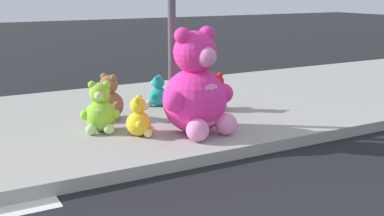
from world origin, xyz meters
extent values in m
cube|color=#9E9B93|center=(0.00, 5.20, 0.07)|extent=(28.00, 4.40, 0.15)
cylinder|color=#4C4C51|center=(1.00, 4.40, 1.75)|extent=(0.11, 0.11, 3.20)
sphere|color=#F22D93|center=(1.05, 3.85, 0.58)|extent=(0.85, 0.85, 0.85)
ellipsoid|color=pink|center=(1.09, 3.55, 0.58)|extent=(0.49, 0.25, 0.55)
sphere|color=#F22D93|center=(1.05, 3.85, 1.21)|extent=(0.56, 0.56, 0.56)
sphere|color=pink|center=(1.08, 3.62, 1.18)|extent=(0.26, 0.26, 0.26)
sphere|color=#F22D93|center=(1.24, 3.88, 1.43)|extent=(0.21, 0.21, 0.21)
sphere|color=#F22D93|center=(1.47, 3.80, 0.64)|extent=(0.27, 0.27, 0.27)
sphere|color=pink|center=(1.33, 3.53, 0.30)|extent=(0.29, 0.29, 0.29)
sphere|color=#F22D93|center=(0.86, 3.82, 1.43)|extent=(0.21, 0.21, 0.21)
sphere|color=#F22D93|center=(0.67, 3.69, 0.64)|extent=(0.27, 0.27, 0.27)
sphere|color=pink|center=(0.87, 3.46, 0.30)|extent=(0.29, 0.29, 0.29)
sphere|color=#8CD133|center=(-0.03, 4.49, 0.36)|extent=(0.42, 0.42, 0.42)
ellipsoid|color=#B8DE87|center=(-0.09, 4.35, 0.36)|extent=(0.25, 0.18, 0.27)
sphere|color=#8CD133|center=(-0.03, 4.49, 0.67)|extent=(0.27, 0.27, 0.27)
sphere|color=#B8DE87|center=(-0.07, 4.38, 0.65)|extent=(0.13, 0.13, 0.13)
sphere|color=#8CD133|center=(0.06, 4.45, 0.78)|extent=(0.10, 0.10, 0.10)
sphere|color=#8CD133|center=(0.14, 4.36, 0.39)|extent=(0.13, 0.13, 0.13)
sphere|color=#B8DE87|center=(0.01, 4.28, 0.22)|extent=(0.14, 0.14, 0.14)
sphere|color=#8CD133|center=(-0.11, 4.53, 0.78)|extent=(0.10, 0.10, 0.10)
sphere|color=#8CD133|center=(-0.23, 4.52, 0.39)|extent=(0.13, 0.13, 0.13)
sphere|color=#B8DE87|center=(-0.20, 4.37, 0.22)|extent=(0.14, 0.14, 0.14)
sphere|color=red|center=(1.95, 4.75, 0.33)|extent=(0.36, 0.36, 0.36)
ellipsoid|color=#DB7B7B|center=(1.91, 4.88, 0.33)|extent=(0.21, 0.13, 0.23)
sphere|color=red|center=(1.95, 4.75, 0.60)|extent=(0.24, 0.24, 0.24)
sphere|color=#DB7B7B|center=(1.92, 4.85, 0.58)|extent=(0.11, 0.11, 0.11)
sphere|color=red|center=(1.87, 4.73, 0.69)|extent=(0.09, 0.09, 0.09)
sphere|color=red|center=(1.77, 4.75, 0.36)|extent=(0.11, 0.11, 0.11)
sphere|color=#DB7B7B|center=(1.81, 4.87, 0.21)|extent=(0.12, 0.12, 0.12)
sphere|color=red|center=(2.03, 4.78, 0.69)|extent=(0.09, 0.09, 0.09)
sphere|color=red|center=(2.10, 4.84, 0.36)|extent=(0.11, 0.11, 0.11)
sphere|color=#DB7B7B|center=(2.00, 4.93, 0.21)|extent=(0.12, 0.12, 0.12)
sphere|color=teal|center=(1.26, 5.43, 0.30)|extent=(0.31, 0.31, 0.31)
ellipsoid|color=#7BBFBC|center=(1.18, 5.50, 0.30)|extent=(0.16, 0.17, 0.20)
sphere|color=teal|center=(1.26, 5.43, 0.53)|extent=(0.20, 0.20, 0.20)
sphere|color=#7BBFBC|center=(1.20, 5.49, 0.52)|extent=(0.09, 0.09, 0.09)
sphere|color=teal|center=(1.21, 5.38, 0.61)|extent=(0.08, 0.08, 0.08)
sphere|color=teal|center=(1.14, 5.35, 0.33)|extent=(0.10, 0.10, 0.10)
sphere|color=#7BBFBC|center=(1.11, 5.45, 0.20)|extent=(0.11, 0.11, 0.11)
sphere|color=teal|center=(1.31, 5.48, 0.61)|extent=(0.08, 0.08, 0.08)
sphere|color=teal|center=(1.33, 5.56, 0.33)|extent=(0.10, 0.10, 0.10)
sphere|color=#7BBFBC|center=(1.22, 5.58, 0.20)|extent=(0.11, 0.11, 0.11)
sphere|color=olive|center=(0.29, 5.04, 0.35)|extent=(0.41, 0.41, 0.41)
ellipsoid|color=tan|center=(0.16, 4.98, 0.35)|extent=(0.18, 0.24, 0.27)
sphere|color=olive|center=(0.29, 5.04, 0.66)|extent=(0.27, 0.27, 0.27)
sphere|color=tan|center=(0.19, 4.99, 0.64)|extent=(0.12, 0.12, 0.12)
sphere|color=olive|center=(0.33, 4.95, 0.77)|extent=(0.10, 0.10, 0.10)
sphere|color=olive|center=(0.33, 4.84, 0.38)|extent=(0.13, 0.13, 0.13)
sphere|color=tan|center=(0.18, 4.86, 0.22)|extent=(0.14, 0.14, 0.14)
sphere|color=olive|center=(0.25, 5.12, 0.77)|extent=(0.10, 0.10, 0.10)
sphere|color=olive|center=(0.17, 5.19, 0.38)|extent=(0.13, 0.13, 0.13)
sphere|color=tan|center=(0.09, 5.07, 0.22)|extent=(0.14, 0.14, 0.14)
sphere|color=yellow|center=(0.33, 4.05, 0.31)|extent=(0.32, 0.32, 0.32)
ellipsoid|color=#F0DB80|center=(0.43, 3.99, 0.31)|extent=(0.16, 0.19, 0.21)
sphere|color=yellow|center=(0.33, 4.05, 0.55)|extent=(0.21, 0.21, 0.21)
sphere|color=#F0DB80|center=(0.41, 4.00, 0.54)|extent=(0.10, 0.10, 0.10)
sphere|color=yellow|center=(0.37, 4.11, 0.64)|extent=(0.08, 0.08, 0.08)
sphere|color=yellow|center=(0.45, 4.16, 0.34)|extent=(0.10, 0.10, 0.10)
sphere|color=#F0DB80|center=(0.50, 4.05, 0.21)|extent=(0.11, 0.11, 0.11)
sphere|color=yellow|center=(0.29, 3.99, 0.64)|extent=(0.08, 0.08, 0.08)
sphere|color=yellow|center=(0.28, 3.90, 0.34)|extent=(0.10, 0.10, 0.10)
sphere|color=#F0DB80|center=(0.40, 3.90, 0.21)|extent=(0.11, 0.11, 0.11)
camera|label=1|loc=(-2.02, -1.60, 2.01)|focal=45.75mm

